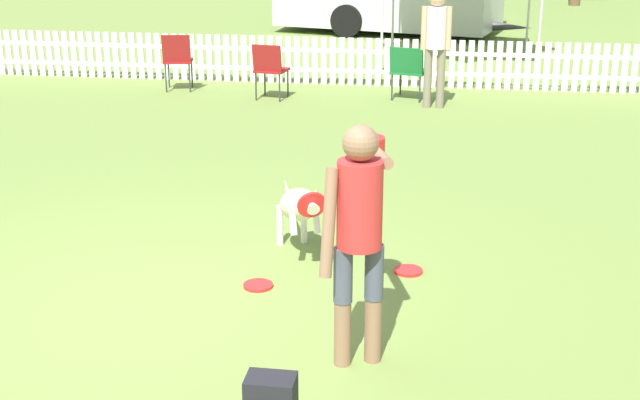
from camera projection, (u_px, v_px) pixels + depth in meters
ground_plane at (140, 310)px, 6.42m from camera, size 240.00×240.00×0.00m
handler_person at (359, 216)px, 5.44m from camera, size 0.42×1.04×1.56m
leaping_dog at (300, 206)px, 7.19m from camera, size 0.57×1.12×0.73m
frisbee_near_handler at (258, 285)px, 6.80m from camera, size 0.23×0.23×0.02m
frisbee_near_dog at (408, 271)px, 7.06m from camera, size 0.23×0.23×0.02m
picket_fence at (315, 61)px, 13.97m from camera, size 17.49×0.04×0.74m
folding_chair_blue_left at (409, 68)px, 12.84m from camera, size 0.60×0.61×0.79m
folding_chair_center at (270, 66)px, 12.85m from camera, size 0.49×0.51×0.82m
folding_chair_green_right at (177, 57)px, 13.42m from camera, size 0.50×0.51×0.87m
spectator_standing at (436, 37)px, 12.21m from camera, size 0.42×0.27×1.63m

